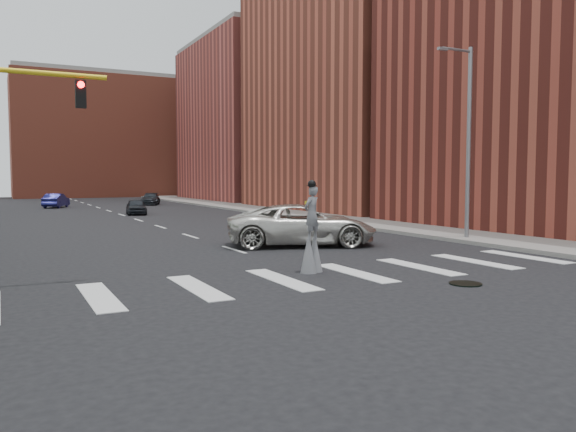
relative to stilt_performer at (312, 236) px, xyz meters
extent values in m
plane|color=black|center=(-0.14, -1.72, -1.14)|extent=(160.00, 160.00, 0.00)
cube|color=slate|center=(12.36, 23.28, -1.05)|extent=(5.00, 90.00, 0.18)
cylinder|color=black|center=(2.86, -3.72, -1.12)|extent=(0.90, 0.90, 0.04)
cube|color=#A34733|center=(21.86, 28.28, 10.86)|extent=(16.00, 22.00, 24.00)
cube|color=#AD4840|center=(21.86, 52.28, 8.86)|extent=(16.00, 22.00, 20.00)
cube|color=#A34733|center=(5.86, 76.28, 7.86)|extent=(26.00, 14.00, 18.00)
cylinder|color=slate|center=(10.86, 4.28, 3.36)|extent=(0.20, 0.20, 9.00)
cylinder|color=slate|center=(10.06, 4.28, 7.66)|extent=(1.80, 0.12, 0.12)
cube|color=slate|center=(9.16, 4.28, 7.61)|extent=(0.50, 0.18, 0.12)
cylinder|color=gold|center=(-8.54, 1.28, 4.66)|extent=(5.20, 0.14, 0.14)
cube|color=black|center=(-6.64, 1.28, 4.16)|extent=(0.28, 0.18, 0.75)
cylinder|color=#FF0C0C|center=(-6.64, 1.18, 4.41)|extent=(0.18, 0.06, 0.18)
cylinder|color=black|center=(0.15, 0.07, -0.63)|extent=(0.07, 0.07, 1.03)
cylinder|color=black|center=(-0.15, -0.07, -0.63)|extent=(0.07, 0.07, 1.03)
cone|color=#5C5C61|center=(0.15, 0.07, -0.50)|extent=(0.52, 0.52, 1.28)
cone|color=#5C5C61|center=(-0.15, -0.07, -0.50)|extent=(0.52, 0.52, 1.28)
imported|color=#5C5C61|center=(0.00, 0.00, 0.74)|extent=(0.74, 0.63, 1.71)
sphere|color=black|center=(0.00, 0.00, 1.65)|extent=(0.26, 0.26, 0.26)
cylinder|color=black|center=(0.00, 0.00, 1.60)|extent=(0.34, 0.34, 0.02)
cube|color=yellow|center=(-0.06, 0.13, 1.21)|extent=(0.22, 0.05, 0.10)
imported|color=beige|center=(3.07, 6.27, -0.24)|extent=(7.17, 5.05, 1.82)
imported|color=black|center=(1.01, 30.30, -0.52)|extent=(2.01, 3.86, 1.26)
imported|color=navy|center=(-3.81, 44.05, -0.45)|extent=(2.93, 4.43, 1.38)
imported|color=black|center=(5.79, 45.37, -0.51)|extent=(3.11, 4.72, 1.27)
camera|label=1|loc=(-8.72, -15.31, 1.88)|focal=35.00mm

